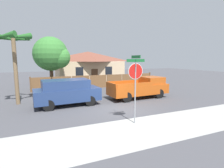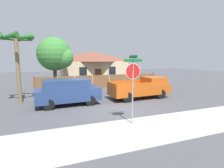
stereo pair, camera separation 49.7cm
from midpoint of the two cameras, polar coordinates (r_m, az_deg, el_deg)
The scene contains 9 objects.
ground_plane at distance 11.85m, azimuth 0.72°, elevation -8.18°, with size 80.00×80.00×0.00m, color #47474C.
sidewalk_strip at distance 8.87m, azimuth 10.52°, elevation -14.05°, with size 36.00×3.20×0.01m.
wooden_fence at distance 20.36m, azimuth -5.20°, elevation 0.83°, with size 14.45×0.12×1.59m.
house at distance 26.77m, azimuth -8.29°, elevation 5.87°, with size 9.90×6.70×4.44m.
oak_tree at distance 20.60m, azimuth -19.56°, elevation 8.99°, with size 3.92×3.73×5.76m.
palm_tree at distance 14.62m, azimuth -30.35°, elevation 11.38°, with size 2.56×2.76×5.18m.
red_suv at distance 13.01m, azimuth -15.55°, elevation -2.40°, with size 4.63×2.17×1.88m.
orange_pickup at distance 15.12m, azimuth 8.26°, elevation -1.22°, with size 5.27×2.11×1.78m.
stop_sign at distance 8.89m, azimuth 6.07°, elevation 2.23°, with size 1.01×0.90×3.52m.
Camera 1 is at (-4.86, -10.29, 3.34)m, focal length 28.00 mm.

